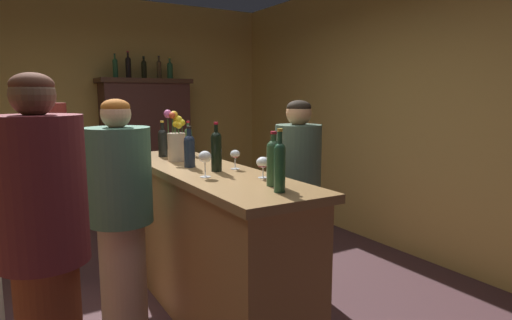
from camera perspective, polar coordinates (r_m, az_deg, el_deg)
name	(u,v)px	position (r m, az deg, el deg)	size (l,w,h in m)	color
wall_back	(81,109)	(6.01, -22.25, 6.34)	(5.18, 0.12, 2.84)	tan
wall_right	(425,113)	(4.44, 21.50, 5.84)	(0.12, 6.45, 2.84)	tan
bar_counter	(206,241)	(3.17, -6.67, -10.64)	(0.60, 2.22, 1.07)	#9A693B
display_cabinet	(147,145)	(5.89, -14.32, 1.96)	(1.18, 0.47, 1.80)	#452622
wine_bottle_malbec	(189,149)	(3.10, -8.83, 1.46)	(0.08, 0.08, 0.29)	#1A2335
wine_bottle_riesling	(273,160)	(2.42, 2.33, -0.04)	(0.08, 0.08, 0.31)	#2E5132
wine_bottle_chardonnay	(163,141)	(3.68, -12.28, 2.45)	(0.08, 0.08, 0.30)	black
wine_bottle_merlot	(188,140)	(3.77, -8.96, 2.66)	(0.07, 0.07, 0.29)	#2F4B2A
wine_bottle_rose	(280,164)	(2.26, 3.17, -0.59)	(0.06, 0.06, 0.34)	#224C32
wine_bottle_syrah	(216,149)	(2.90, -5.29, 1.41)	(0.07, 0.07, 0.33)	black
wine_glass_front	(235,155)	(2.98, -2.79, 0.64)	(0.07, 0.07, 0.13)	white
wine_glass_mid	(263,163)	(2.66, 0.93, -0.44)	(0.08, 0.08, 0.13)	white
wine_glass_rear	(205,158)	(2.70, -6.79, 0.32)	(0.08, 0.08, 0.17)	white
flower_arrangement	(176,140)	(3.41, -10.53, 2.59)	(0.16, 0.14, 0.40)	tan
cheese_plate	(184,157)	(3.58, -9.50, 0.37)	(0.19, 0.19, 0.01)	white
display_bottle_left	(115,67)	(5.77, -18.18, 11.63)	(0.06, 0.06, 0.30)	#224D30
display_bottle_midleft	(128,66)	(5.81, -16.59, 11.82)	(0.07, 0.07, 0.34)	black
display_bottle_center	(144,68)	(5.87, -14.65, 11.67)	(0.07, 0.07, 0.28)	black
display_bottle_midright	(159,69)	(5.93, -12.73, 11.74)	(0.06, 0.06, 0.30)	#453320
display_bottle_right	(170,70)	(5.98, -11.35, 11.69)	(0.08, 0.08, 0.29)	#265231
patron_tall	(121,215)	(2.84, -17.52, -6.93)	(0.40, 0.40, 1.56)	tan
patron_in_navy	(48,178)	(3.79, -25.89, -2.16)	(0.34, 0.34, 1.70)	brown
patron_in_grey	(44,247)	(2.17, -26.31, -10.27)	(0.39, 0.39, 1.68)	brown
bartender	(298,189)	(3.43, 5.56, -3.88)	(0.36, 0.36, 1.55)	maroon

